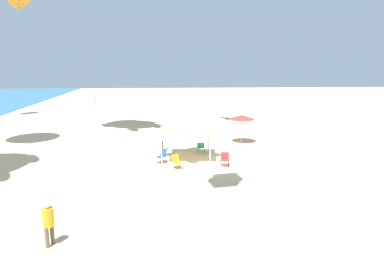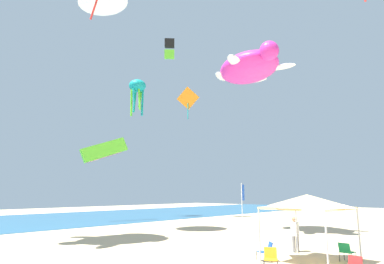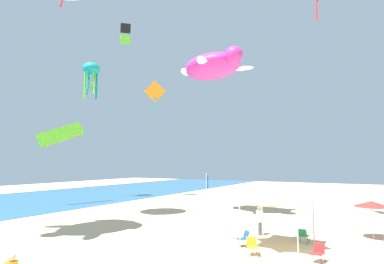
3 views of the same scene
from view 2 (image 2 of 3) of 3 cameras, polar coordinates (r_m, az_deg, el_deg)
ocean_strip at (r=39.85m, az=-29.16°, el=-13.45°), size 120.00×21.72×0.02m
canopy_tent at (r=15.69m, az=19.37°, el=-11.39°), size 3.45×3.28×2.91m
folding_chair_left_of_tent at (r=16.79m, az=25.17°, el=-18.13°), size 0.66×0.58×0.82m
folding_chair_near_cooler at (r=15.84m, az=12.77°, el=-19.35°), size 0.81×0.80×0.82m
folding_chair_right_of_tent at (r=14.27m, az=13.47°, el=-20.34°), size 0.80×0.76×0.82m
banner_flag at (r=23.63m, az=8.74°, el=-12.27°), size 0.36×0.06×3.64m
person_near_umbrella at (r=18.47m, az=17.43°, el=-16.08°), size 0.46×0.42×1.76m
kite_turtle_magenta at (r=27.89m, az=9.95°, el=10.96°), size 7.21×7.26×2.27m
kite_parafoil_lime at (r=37.01m, az=-14.94°, el=-3.05°), size 5.28×1.54×3.22m
kite_octopus_teal at (r=43.49m, az=-9.45°, el=7.60°), size 2.17×2.17×4.82m
kite_diamond_orange at (r=27.62m, az=-0.72°, el=5.69°), size 0.96×1.73×2.78m
kite_box_black at (r=43.48m, az=-3.93°, el=14.19°), size 1.94×1.94×2.92m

